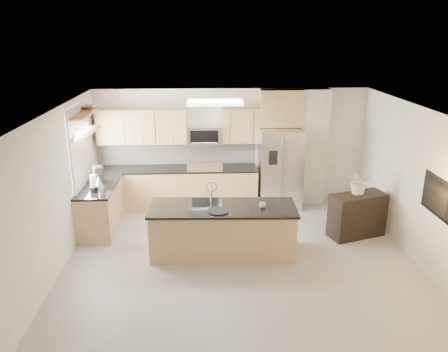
{
  "coord_description": "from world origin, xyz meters",
  "views": [
    {
      "loc": [
        -0.6,
        -6.25,
        3.79
      ],
      "look_at": [
        -0.25,
        1.3,
        1.26
      ],
      "focal_mm": 35.0,
      "sensor_mm": 36.0,
      "label": 1
    }
  ],
  "objects_px": {
    "blender": "(94,185)",
    "television": "(435,199)",
    "refrigerator": "(280,168)",
    "bowl": "(88,106)",
    "coffee_maker": "(99,175)",
    "flower_vase": "(360,174)",
    "island": "(223,230)",
    "platter": "(218,211)",
    "cup": "(262,205)",
    "microwave": "(204,135)",
    "range": "(205,187)",
    "kettle": "(99,182)",
    "credenza": "(357,215)"
  },
  "relations": [
    {
      "from": "platter",
      "to": "bowl",
      "type": "xyz_separation_m",
      "value": [
        -2.47,
        1.78,
        1.49
      ]
    },
    {
      "from": "cup",
      "to": "blender",
      "type": "bearing_deg",
      "value": 164.93
    },
    {
      "from": "bowl",
      "to": "cup",
      "type": "bearing_deg",
      "value": -27.03
    },
    {
      "from": "kettle",
      "to": "coffee_maker",
      "type": "bearing_deg",
      "value": 102.51
    },
    {
      "from": "microwave",
      "to": "island",
      "type": "xyz_separation_m",
      "value": [
        0.3,
        -2.3,
        -1.19
      ]
    },
    {
      "from": "island",
      "to": "blender",
      "type": "bearing_deg",
      "value": 164.46
    },
    {
      "from": "credenza",
      "to": "cup",
      "type": "height_order",
      "value": "cup"
    },
    {
      "from": "coffee_maker",
      "to": "range",
      "type": "bearing_deg",
      "value": 23.29
    },
    {
      "from": "range",
      "to": "coffee_maker",
      "type": "xyz_separation_m",
      "value": [
        -2.09,
        -0.9,
        0.61
      ]
    },
    {
      "from": "bowl",
      "to": "television",
      "type": "bearing_deg",
      "value": -23.66
    },
    {
      "from": "kettle",
      "to": "television",
      "type": "xyz_separation_m",
      "value": [
        5.54,
        -1.9,
        0.31
      ]
    },
    {
      "from": "range",
      "to": "refrigerator",
      "type": "bearing_deg",
      "value": -1.6
    },
    {
      "from": "island",
      "to": "kettle",
      "type": "distance_m",
      "value": 2.59
    },
    {
      "from": "blender",
      "to": "microwave",
      "type": "bearing_deg",
      "value": 36.72
    },
    {
      "from": "platter",
      "to": "credenza",
      "type": "bearing_deg",
      "value": 16.02
    },
    {
      "from": "flower_vase",
      "to": "refrigerator",
      "type": "bearing_deg",
      "value": 129.52
    },
    {
      "from": "island",
      "to": "platter",
      "type": "relative_size",
      "value": 7.0
    },
    {
      "from": "range",
      "to": "flower_vase",
      "type": "relative_size",
      "value": 1.51
    },
    {
      "from": "bowl",
      "to": "flower_vase",
      "type": "xyz_separation_m",
      "value": [
        5.15,
        -0.96,
        -1.16
      ]
    },
    {
      "from": "island",
      "to": "bowl",
      "type": "bearing_deg",
      "value": 150.29
    },
    {
      "from": "refrigerator",
      "to": "island",
      "type": "distance_m",
      "value": 2.57
    },
    {
      "from": "platter",
      "to": "television",
      "type": "relative_size",
      "value": 0.34
    },
    {
      "from": "cup",
      "to": "flower_vase",
      "type": "relative_size",
      "value": 0.15
    },
    {
      "from": "blender",
      "to": "television",
      "type": "distance_m",
      "value": 5.84
    },
    {
      "from": "refrigerator",
      "to": "bowl",
      "type": "relative_size",
      "value": 4.3
    },
    {
      "from": "refrigerator",
      "to": "coffee_maker",
      "type": "relative_size",
      "value": 5.36
    },
    {
      "from": "refrigerator",
      "to": "cup",
      "type": "distance_m",
      "value": 2.3
    },
    {
      "from": "kettle",
      "to": "bowl",
      "type": "bearing_deg",
      "value": 109.93
    },
    {
      "from": "island",
      "to": "television",
      "type": "bearing_deg",
      "value": -14.26
    },
    {
      "from": "refrigerator",
      "to": "coffee_maker",
      "type": "distance_m",
      "value": 3.86
    },
    {
      "from": "cup",
      "to": "flower_vase",
      "type": "bearing_deg",
      "value": 19.84
    },
    {
      "from": "coffee_maker",
      "to": "flower_vase",
      "type": "relative_size",
      "value": 0.44
    },
    {
      "from": "microwave",
      "to": "platter",
      "type": "relative_size",
      "value": 2.06
    },
    {
      "from": "blender",
      "to": "television",
      "type": "xyz_separation_m",
      "value": [
        5.58,
        -1.7,
        0.28
      ]
    },
    {
      "from": "microwave",
      "to": "coffee_maker",
      "type": "xyz_separation_m",
      "value": [
        -2.09,
        -1.03,
        -0.55
      ]
    },
    {
      "from": "kettle",
      "to": "coffee_maker",
      "type": "height_order",
      "value": "coffee_maker"
    },
    {
      "from": "refrigerator",
      "to": "platter",
      "type": "distance_m",
      "value": 2.74
    },
    {
      "from": "blender",
      "to": "bowl",
      "type": "height_order",
      "value": "bowl"
    },
    {
      "from": "island",
      "to": "kettle",
      "type": "xyz_separation_m",
      "value": [
        -2.33,
        0.96,
        0.6
      ]
    },
    {
      "from": "range",
      "to": "refrigerator",
      "type": "height_order",
      "value": "refrigerator"
    },
    {
      "from": "microwave",
      "to": "platter",
      "type": "xyz_separation_m",
      "value": [
        0.22,
        -2.5,
        -0.74
      ]
    },
    {
      "from": "blender",
      "to": "coffee_maker",
      "type": "height_order",
      "value": "blender"
    },
    {
      "from": "refrigerator",
      "to": "credenza",
      "type": "distance_m",
      "value": 2.05
    },
    {
      "from": "microwave",
      "to": "television",
      "type": "relative_size",
      "value": 0.71
    },
    {
      "from": "microwave",
      "to": "credenza",
      "type": "distance_m",
      "value": 3.59
    },
    {
      "from": "platter",
      "to": "flower_vase",
      "type": "relative_size",
      "value": 0.49
    },
    {
      "from": "range",
      "to": "island",
      "type": "distance_m",
      "value": 2.2
    },
    {
      "from": "cup",
      "to": "microwave",
      "type": "bearing_deg",
      "value": 112.55
    },
    {
      "from": "island",
      "to": "cup",
      "type": "distance_m",
      "value": 0.84
    },
    {
      "from": "platter",
      "to": "island",
      "type": "bearing_deg",
      "value": 68.0
    }
  ]
}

